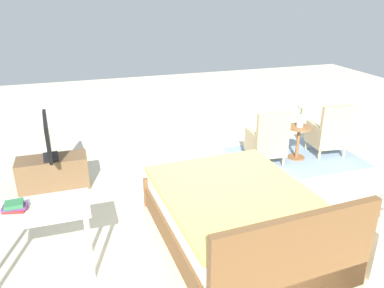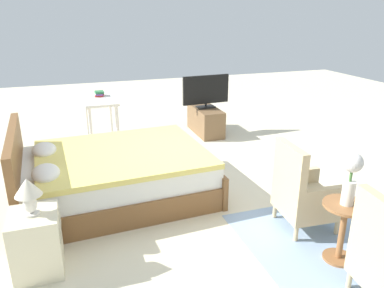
% 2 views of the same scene
% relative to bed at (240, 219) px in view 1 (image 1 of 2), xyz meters
% --- Properties ---
extents(ground_plane, '(16.00, 16.00, 0.00)m').
position_rel_bed_xyz_m(ground_plane, '(-0.10, -1.07, -0.30)').
color(ground_plane, beige).
extents(floor_rug, '(2.10, 1.50, 0.01)m').
position_rel_bed_xyz_m(floor_rug, '(-1.89, -1.83, -0.29)').
color(floor_rug, '#8EA8C6').
rests_on(floor_rug, ground_plane).
extents(bed, '(1.76, 2.29, 0.96)m').
position_rel_bed_xyz_m(bed, '(0.00, 0.00, 0.00)').
color(bed, brown).
rests_on(bed, ground_plane).
extents(armchair_by_window_left, '(0.59, 0.59, 0.92)m').
position_rel_bed_xyz_m(armchair_by_window_left, '(-2.47, -1.77, 0.09)').
color(armchair_by_window_left, '#CCB284').
rests_on(armchair_by_window_left, floor_rug).
extents(armchair_by_window_right, '(0.58, 0.58, 0.92)m').
position_rel_bed_xyz_m(armchair_by_window_right, '(-1.29, -1.77, 0.09)').
color(armchair_by_window_right, '#CCB284').
rests_on(armchair_by_window_right, floor_rug).
extents(side_table, '(0.40, 0.40, 0.57)m').
position_rel_bed_xyz_m(side_table, '(-1.89, -1.80, 0.06)').
color(side_table, '#936038').
rests_on(side_table, ground_plane).
extents(flower_vase, '(0.17, 0.17, 0.48)m').
position_rel_bed_xyz_m(flower_vase, '(-1.89, -1.80, 0.57)').
color(flower_vase, silver).
rests_on(flower_vase, side_table).
extents(nightstand, '(0.44, 0.41, 0.56)m').
position_rel_bed_xyz_m(nightstand, '(-1.17, 0.79, -0.02)').
color(nightstand, beige).
rests_on(nightstand, ground_plane).
extents(tv_stand, '(0.96, 0.40, 0.48)m').
position_rel_bed_xyz_m(tv_stand, '(2.02, -1.96, -0.06)').
color(tv_stand, brown).
rests_on(tv_stand, ground_plane).
extents(tv_flatscreen, '(0.22, 0.88, 0.59)m').
position_rel_bed_xyz_m(tv_flatscreen, '(2.03, -1.96, 0.49)').
color(tv_flatscreen, black).
rests_on(tv_flatscreen, tv_stand).
extents(vanity_desk, '(1.04, 0.52, 0.78)m').
position_rel_bed_xyz_m(vanity_desk, '(2.11, -0.09, 0.36)').
color(vanity_desk, silver).
rests_on(vanity_desk, ground_plane).
extents(book_stack, '(0.22, 0.17, 0.09)m').
position_rel_bed_xyz_m(book_stack, '(2.25, -0.11, 0.52)').
color(book_stack, '#AD2823').
rests_on(book_stack, vanity_desk).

